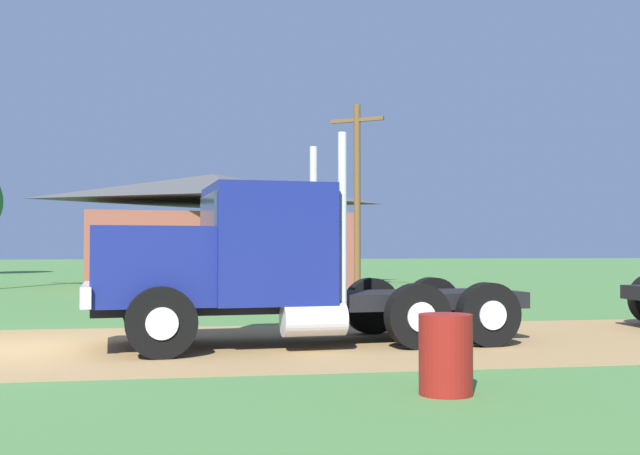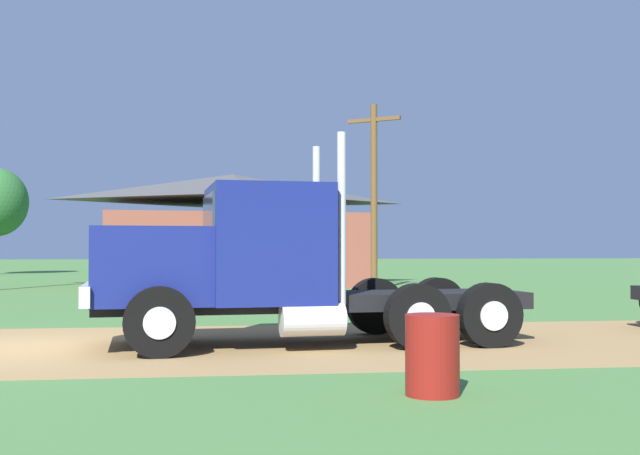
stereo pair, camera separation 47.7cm
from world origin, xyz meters
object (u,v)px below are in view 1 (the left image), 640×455
at_px(truck_foreground_white, 255,268).
at_px(shed_building, 214,231).
at_px(utility_pole_far, 357,191).
at_px(steel_barrel, 446,354).

distance_m(truck_foreground_white, shed_building, 21.43).
height_order(truck_foreground_white, shed_building, shed_building).
xyz_separation_m(truck_foreground_white, utility_pole_far, (5.42, 16.47, 2.56)).
bearing_deg(truck_foreground_white, utility_pole_far, 71.79).
xyz_separation_m(truck_foreground_white, steel_barrel, (1.71, -4.65, -0.85)).
bearing_deg(utility_pole_far, truck_foreground_white, -108.21).
height_order(truck_foreground_white, steel_barrel, truck_foreground_white).
distance_m(shed_building, utility_pole_far, 7.43).
bearing_deg(steel_barrel, utility_pole_far, 80.05).
bearing_deg(truck_foreground_white, shed_building, 89.85).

